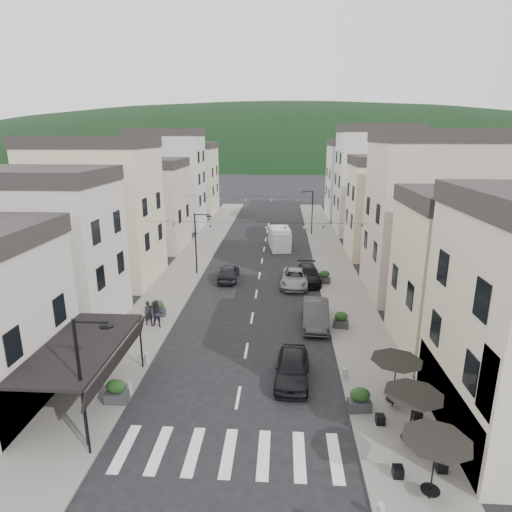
{
  "coord_description": "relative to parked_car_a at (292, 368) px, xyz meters",
  "views": [
    {
      "loc": [
        2.12,
        -13.11,
        12.99
      ],
      "look_at": [
        0.01,
        20.54,
        3.5
      ],
      "focal_mm": 30.0,
      "sensor_mm": 36.0,
      "label": 1
    }
  ],
  "objects": [
    {
      "name": "cafe_terrace",
      "position": [
        4.9,
        -4.98,
        1.59
      ],
      "size": [
        2.5,
        8.1,
        2.53
      ],
      "color": "black",
      "rests_on": "ground"
    },
    {
      "name": "streetlamp_left_far",
      "position": [
        -8.62,
        18.22,
        2.93
      ],
      "size": [
        1.7,
        0.56,
        6.0
      ],
      "color": "black",
      "rests_on": "ground"
    },
    {
      "name": "planter_rc",
      "position": [
        3.2,
        16.11,
        -0.08
      ],
      "size": [
        1.18,
        0.85,
        1.19
      ],
      "rotation": [
        0.0,
        0.0,
        -0.28
      ],
      "color": "#2E2E30",
      "rests_on": "sidewalk_right"
    },
    {
      "name": "parked_car_a",
      "position": [
        0.0,
        0.0,
        0.0
      ],
      "size": [
        2.09,
        4.63,
        1.54
      ],
      "primitive_type": "imported",
      "rotation": [
        0.0,
        0.0,
        -0.06
      ],
      "color": "black",
      "rests_on": "ground"
    },
    {
      "name": "ground",
      "position": [
        -2.8,
        -7.78,
        -0.77
      ],
      "size": [
        700.0,
        700.0,
        0.0
      ],
      "primitive_type": "plane",
      "color": "black",
      "rests_on": "ground"
    },
    {
      "name": "boutique_awning",
      "position": [
        -10.05,
        -2.78,
        2.34
      ],
      "size": [
        3.77,
        7.5,
        3.28
      ],
      "color": "black",
      "rests_on": "ground"
    },
    {
      "name": "pedestrian_a",
      "position": [
        -9.95,
        6.4,
        0.22
      ],
      "size": [
        0.76,
        0.69,
        1.75
      ],
      "primitive_type": "imported",
      "rotation": [
        0.0,
        0.0,
        0.57
      ],
      "color": "black",
      "rests_on": "sidewalk_left"
    },
    {
      "name": "buildings_row_left",
      "position": [
        -17.3,
        29.98,
        5.35
      ],
      "size": [
        10.2,
        54.16,
        14.0
      ],
      "color": "beige",
      "rests_on": "ground"
    },
    {
      "name": "planter_la",
      "position": [
        -8.8,
        -2.71,
        -0.04
      ],
      "size": [
        1.13,
        0.64,
        1.25
      ],
      "rotation": [
        0.0,
        0.0,
        0.02
      ],
      "color": "#2F2E31",
      "rests_on": "sidewalk_left"
    },
    {
      "name": "bunting_far",
      "position": [
        -2.8,
        30.22,
        4.88
      ],
      "size": [
        19.0,
        0.28,
        0.62
      ],
      "color": "black",
      "rests_on": "ground"
    },
    {
      "name": "parked_car_b",
      "position": [
        1.8,
        7.35,
        0.07
      ],
      "size": [
        2.02,
        5.17,
        1.68
      ],
      "primitive_type": "imported",
      "rotation": [
        0.0,
        0.0,
        -0.05
      ],
      "color": "#303032",
      "rests_on": "ground"
    },
    {
      "name": "pedestrian_b",
      "position": [
        -9.27,
        6.03,
        0.32
      ],
      "size": [
        1.04,
        0.87,
        1.94
      ],
      "primitive_type": "imported",
      "rotation": [
        0.0,
        0.0,
        -0.15
      ],
      "color": "black",
      "rests_on": "sidewalk_left"
    },
    {
      "name": "parked_car_e",
      "position": [
        -5.6,
        16.74,
        -0.01
      ],
      "size": [
        1.91,
        4.53,
        1.53
      ],
      "primitive_type": "imported",
      "rotation": [
        0.0,
        0.0,
        3.17
      ],
      "color": "black",
      "rests_on": "ground"
    },
    {
      "name": "sidewalk_left",
      "position": [
        -10.3,
        24.22,
        -0.71
      ],
      "size": [
        4.0,
        76.0,
        0.12
      ],
      "primitive_type": "cube",
      "color": "slate",
      "rests_on": "ground"
    },
    {
      "name": "streetlamp_right_far",
      "position": [
        3.02,
        36.22,
        2.93
      ],
      "size": [
        1.7,
        0.56,
        6.0
      ],
      "color": "black",
      "rests_on": "ground"
    },
    {
      "name": "hill_backdrop",
      "position": [
        -2.8,
        292.22,
        -0.77
      ],
      "size": [
        640.0,
        360.0,
        70.0
      ],
      "primitive_type": "ellipsoid",
      "color": "black",
      "rests_on": "ground"
    },
    {
      "name": "parked_car_c",
      "position": [
        0.53,
        15.6,
        -0.05
      ],
      "size": [
        2.73,
        5.33,
        1.44
      ],
      "primitive_type": "imported",
      "rotation": [
        0.0,
        0.0,
        -0.07
      ],
      "color": "gray",
      "rests_on": "ground"
    },
    {
      "name": "parked_car_d",
      "position": [
        1.8,
        16.65,
        -0.05
      ],
      "size": [
        2.21,
        5.06,
        1.45
      ],
      "primitive_type": "imported",
      "rotation": [
        0.0,
        0.0,
        0.04
      ],
      "color": "black",
      "rests_on": "ground"
    },
    {
      "name": "streetlamp_left_near",
      "position": [
        -8.62,
        -5.78,
        2.93
      ],
      "size": [
        1.7,
        0.56,
        6.0
      ],
      "color": "black",
      "rests_on": "ground"
    },
    {
      "name": "planter_lb",
      "position": [
        -9.77,
        7.93,
        -0.05
      ],
      "size": [
        1.15,
        0.7,
        1.23
      ],
      "rotation": [
        0.0,
        0.0,
        0.09
      ],
      "color": "#2A2A2C",
      "rests_on": "sidewalk_left"
    },
    {
      "name": "planter_rb",
      "position": [
        3.5,
        6.76,
        -0.08
      ],
      "size": [
        1.11,
        0.72,
        1.17
      ],
      "rotation": [
        0.0,
        0.0,
        -0.14
      ],
      "color": "#2C2C2E",
      "rests_on": "sidewalk_right"
    },
    {
      "name": "buildings_row_right",
      "position": [
        11.7,
        28.82,
        5.55
      ],
      "size": [
        10.2,
        54.16,
        14.5
      ],
      "color": "#B4AD8F",
      "rests_on": "ground"
    },
    {
      "name": "sidewalk_right",
      "position": [
        4.7,
        24.22,
        -0.71
      ],
      "size": [
        4.0,
        76.0,
        0.12
      ],
      "primitive_type": "cube",
      "color": "slate",
      "rests_on": "ground"
    },
    {
      "name": "delivery_van",
      "position": [
        -0.99,
        28.92,
        0.51
      ],
      "size": [
        2.83,
        5.66,
        2.6
      ],
      "rotation": [
        0.0,
        0.0,
        0.13
      ],
      "color": "silver",
      "rests_on": "ground"
    },
    {
      "name": "planter_ra",
      "position": [
        3.2,
        -2.63,
        -0.05
      ],
      "size": [
        1.17,
        0.74,
        1.23
      ],
      "rotation": [
        0.0,
        0.0,
        0.13
      ],
      "color": "#2E2E31",
      "rests_on": "sidewalk_right"
    },
    {
      "name": "bunting_near",
      "position": [
        -2.8,
        14.22,
        4.88
      ],
      "size": [
        19.0,
        0.28,
        0.62
      ],
      "color": "black",
      "rests_on": "ground"
    },
    {
      "name": "bollards",
      "position": [
        -2.8,
        -2.28,
        -0.35
      ],
      "size": [
        11.66,
        10.26,
        0.6
      ],
      "color": "gray",
      "rests_on": "ground"
    }
  ]
}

